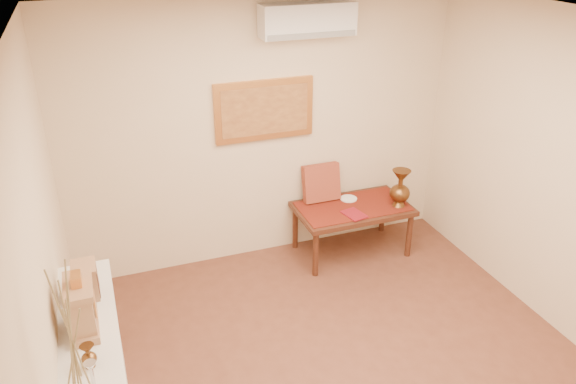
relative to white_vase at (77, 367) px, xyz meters
name	(u,v)px	position (x,y,z in m)	size (l,w,h in m)	color
ceiling	(384,36)	(1.83, 0.72, 1.20)	(4.50, 4.50, 0.00)	white
wall_back	(264,133)	(1.83, 2.97, -0.15)	(4.00, 0.02, 2.70)	beige
wall_left	(46,308)	(-0.17, 0.72, -0.15)	(0.02, 4.50, 2.70)	beige
white_vase	(77,367)	(0.00, 0.00, 0.00)	(0.20, 0.20, 1.05)	white
candlestick	(93,380)	(0.02, 0.35, -0.41)	(0.11, 0.11, 0.24)	silver
brass_urn_small	(88,353)	(0.01, 0.60, -0.42)	(0.09, 0.09, 0.20)	brown
table_cloth	(353,206)	(2.68, 2.60, -0.95)	(1.14, 0.59, 0.01)	maroon
brass_urn_tall	(400,184)	(3.14, 2.45, -0.70)	(0.22, 0.22, 0.49)	brown
plate	(349,199)	(2.70, 2.76, -0.94)	(0.18, 0.18, 0.01)	white
menu	(354,214)	(2.60, 2.42, -0.94)	(0.18, 0.25, 0.01)	maroon
cushion	(321,183)	(2.42, 2.86, -0.75)	(0.40, 0.10, 0.40)	maroon
mantel_clock	(82,306)	(0.00, 0.95, -0.35)	(0.17, 0.36, 0.41)	#AA7C57
wooden_chest	(86,280)	(0.03, 1.31, -0.40)	(0.16, 0.21, 0.24)	#AA7C57
low_table	(353,212)	(2.68, 2.60, -1.02)	(1.20, 0.70, 0.55)	#472215
painting	(264,110)	(1.83, 2.94, 0.10)	(1.00, 0.06, 0.60)	#CC8641
ac_unit	(308,20)	(2.23, 2.84, 0.94)	(0.90, 0.25, 0.30)	silver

